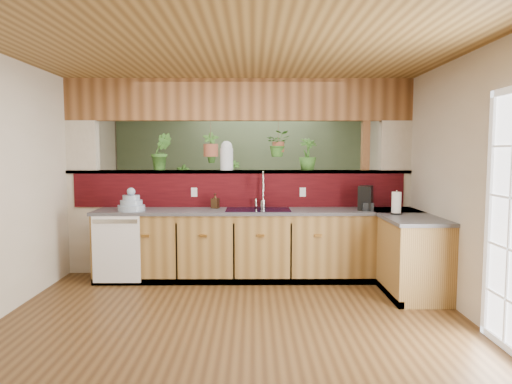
{
  "coord_description": "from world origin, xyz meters",
  "views": [
    {
      "loc": [
        0.18,
        -4.8,
        1.63
      ],
      "look_at": [
        0.22,
        0.7,
        1.15
      ],
      "focal_mm": 32.0,
      "sensor_mm": 36.0,
      "label": 1
    }
  ],
  "objects_px": {
    "glass_jar": "(227,156)",
    "shelving_console": "(217,216)",
    "faucet": "(263,188)",
    "soap_dispenser": "(215,201)",
    "dish_stack": "(131,204)",
    "coffee_maker": "(366,199)",
    "paper_towel": "(396,203)"
  },
  "relations": [
    {
      "from": "glass_jar",
      "to": "shelving_console",
      "type": "relative_size",
      "value": 0.28
    },
    {
      "from": "faucet",
      "to": "soap_dispenser",
      "type": "height_order",
      "value": "faucet"
    },
    {
      "from": "faucet",
      "to": "glass_jar",
      "type": "distance_m",
      "value": 0.68
    },
    {
      "from": "dish_stack",
      "to": "coffee_maker",
      "type": "xyz_separation_m",
      "value": [
        2.95,
        0.08,
        0.05
      ]
    },
    {
      "from": "dish_stack",
      "to": "shelving_console",
      "type": "relative_size",
      "value": 0.24
    },
    {
      "from": "faucet",
      "to": "paper_towel",
      "type": "height_order",
      "value": "faucet"
    },
    {
      "from": "dish_stack",
      "to": "shelving_console",
      "type": "xyz_separation_m",
      "value": [
        0.87,
        2.39,
        -0.49
      ]
    },
    {
      "from": "faucet",
      "to": "soap_dispenser",
      "type": "relative_size",
      "value": 2.52
    },
    {
      "from": "soap_dispenser",
      "to": "shelving_console",
      "type": "height_order",
      "value": "soap_dispenser"
    },
    {
      "from": "faucet",
      "to": "coffee_maker",
      "type": "height_order",
      "value": "faucet"
    },
    {
      "from": "soap_dispenser",
      "to": "shelving_console",
      "type": "distance_m",
      "value": 2.19
    },
    {
      "from": "faucet",
      "to": "paper_towel",
      "type": "bearing_deg",
      "value": -21.17
    },
    {
      "from": "dish_stack",
      "to": "glass_jar",
      "type": "xyz_separation_m",
      "value": [
        1.16,
        0.49,
        0.6
      ]
    },
    {
      "from": "faucet",
      "to": "dish_stack",
      "type": "height_order",
      "value": "faucet"
    },
    {
      "from": "shelving_console",
      "to": "glass_jar",
      "type": "bearing_deg",
      "value": -59.62
    },
    {
      "from": "coffee_maker",
      "to": "soap_dispenser",
      "type": "bearing_deg",
      "value": -164.46
    },
    {
      "from": "coffee_maker",
      "to": "glass_jar",
      "type": "distance_m",
      "value": 1.91
    },
    {
      "from": "paper_towel",
      "to": "shelving_console",
      "type": "distance_m",
      "value": 3.63
    },
    {
      "from": "paper_towel",
      "to": "glass_jar",
      "type": "bearing_deg",
      "value": 158.0
    },
    {
      "from": "paper_towel",
      "to": "dish_stack",
      "type": "bearing_deg",
      "value": 174.05
    },
    {
      "from": "paper_towel",
      "to": "glass_jar",
      "type": "xyz_separation_m",
      "value": [
        -2.05,
        0.83,
        0.56
      ]
    },
    {
      "from": "paper_towel",
      "to": "soap_dispenser",
      "type": "bearing_deg",
      "value": 164.72
    },
    {
      "from": "faucet",
      "to": "shelving_console",
      "type": "distance_m",
      "value": 2.35
    },
    {
      "from": "shelving_console",
      "to": "dish_stack",
      "type": "bearing_deg",
      "value": -88.38
    },
    {
      "from": "dish_stack",
      "to": "paper_towel",
      "type": "bearing_deg",
      "value": -5.95
    },
    {
      "from": "soap_dispenser",
      "to": "paper_towel",
      "type": "bearing_deg",
      "value": -15.28
    },
    {
      "from": "dish_stack",
      "to": "glass_jar",
      "type": "distance_m",
      "value": 1.4
    },
    {
      "from": "dish_stack",
      "to": "paper_towel",
      "type": "height_order",
      "value": "dish_stack"
    },
    {
      "from": "glass_jar",
      "to": "shelving_console",
      "type": "distance_m",
      "value": 2.21
    },
    {
      "from": "faucet",
      "to": "shelving_console",
      "type": "relative_size",
      "value": 0.35
    },
    {
      "from": "faucet",
      "to": "dish_stack",
      "type": "distance_m",
      "value": 1.68
    },
    {
      "from": "paper_towel",
      "to": "glass_jar",
      "type": "height_order",
      "value": "glass_jar"
    }
  ]
}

